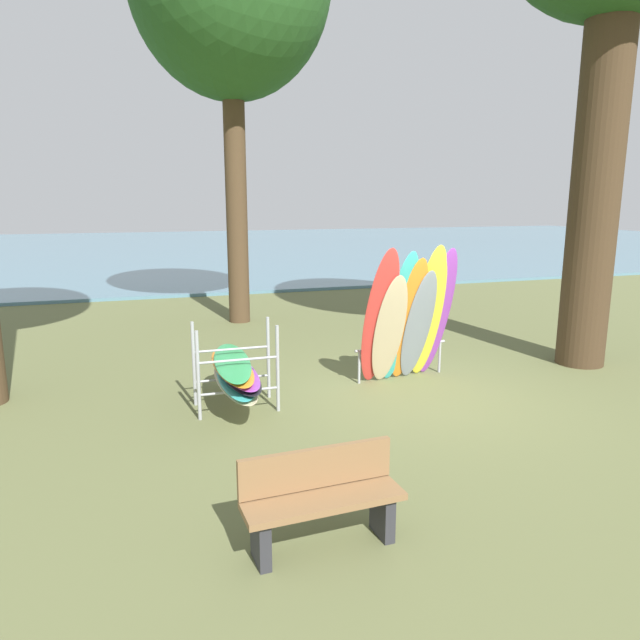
# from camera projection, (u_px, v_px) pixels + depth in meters

# --- Properties ---
(ground_plane) EXTENTS (80.00, 80.00, 0.00)m
(ground_plane) POSITION_uv_depth(u_px,v_px,m) (414.00, 392.00, 9.00)
(ground_plane) COLOR #60663D
(lake_water) EXTENTS (80.00, 36.00, 0.10)m
(lake_water) POSITION_uv_depth(u_px,v_px,m) (205.00, 248.00, 35.23)
(lake_water) COLOR slate
(lake_water) RESTS_ON ground
(leaning_board_pile) EXTENTS (1.74, 1.00, 2.28)m
(leaning_board_pile) POSITION_uv_depth(u_px,v_px,m) (409.00, 320.00, 9.26)
(leaning_board_pile) COLOR red
(leaning_board_pile) RESTS_ON ground
(board_storage_rack) EXTENTS (1.15, 2.13, 1.25)m
(board_storage_rack) POSITION_uv_depth(u_px,v_px,m) (235.00, 371.00, 8.19)
(board_storage_rack) COLOR #9EA0A5
(board_storage_rack) RESTS_ON ground
(park_bench) EXTENTS (1.42, 0.49, 0.85)m
(park_bench) POSITION_uv_depth(u_px,v_px,m) (321.00, 497.00, 4.93)
(park_bench) COLOR #2D2D33
(park_bench) RESTS_ON ground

